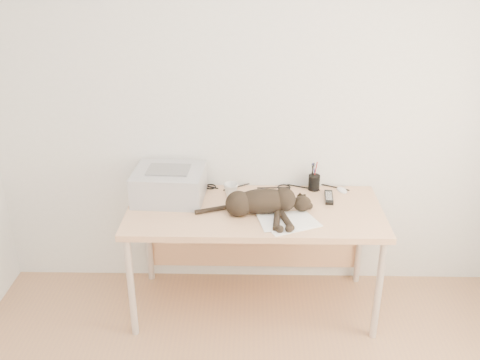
{
  "coord_description": "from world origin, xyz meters",
  "views": [
    {
      "loc": [
        -0.03,
        -1.58,
        2.3
      ],
      "look_at": [
        -0.09,
        1.34,
        0.96
      ],
      "focal_mm": 40.0,
      "sensor_mm": 36.0,
      "label": 1
    }
  ],
  "objects_px": {
    "mug": "(231,190)",
    "cat": "(260,203)",
    "desk": "(254,221)",
    "printer": "(169,184)",
    "pen_cup": "(314,182)",
    "mouse": "(342,189)"
  },
  "relations": [
    {
      "from": "printer",
      "to": "cat",
      "type": "relative_size",
      "value": 0.63
    },
    {
      "from": "cat",
      "to": "pen_cup",
      "type": "bearing_deg",
      "value": 36.49
    },
    {
      "from": "cat",
      "to": "pen_cup",
      "type": "xyz_separation_m",
      "value": [
        0.37,
        0.35,
        -0.02
      ]
    },
    {
      "from": "mug",
      "to": "pen_cup",
      "type": "bearing_deg",
      "value": 11.26
    },
    {
      "from": "mug",
      "to": "cat",
      "type": "bearing_deg",
      "value": -52.11
    },
    {
      "from": "printer",
      "to": "cat",
      "type": "distance_m",
      "value": 0.61
    },
    {
      "from": "cat",
      "to": "desk",
      "type": "bearing_deg",
      "value": 94.64
    },
    {
      "from": "pen_cup",
      "to": "desk",
      "type": "bearing_deg",
      "value": -152.93
    },
    {
      "from": "printer",
      "to": "cat",
      "type": "bearing_deg",
      "value": -18.84
    },
    {
      "from": "mouse",
      "to": "cat",
      "type": "bearing_deg",
      "value": -171.05
    },
    {
      "from": "printer",
      "to": "cat",
      "type": "xyz_separation_m",
      "value": [
        0.58,
        -0.2,
        -0.03
      ]
    },
    {
      "from": "mug",
      "to": "mouse",
      "type": "distance_m",
      "value": 0.75
    },
    {
      "from": "desk",
      "to": "cat",
      "type": "relative_size",
      "value": 2.19
    },
    {
      "from": "desk",
      "to": "cat",
      "type": "bearing_deg",
      "value": -78.68
    },
    {
      "from": "mouse",
      "to": "pen_cup",
      "type": "bearing_deg",
      "value": 153.21
    },
    {
      "from": "desk",
      "to": "printer",
      "type": "distance_m",
      "value": 0.6
    },
    {
      "from": "mug",
      "to": "mouse",
      "type": "xyz_separation_m",
      "value": [
        0.74,
        0.09,
        -0.03
      ]
    },
    {
      "from": "printer",
      "to": "mug",
      "type": "height_order",
      "value": "printer"
    },
    {
      "from": "printer",
      "to": "mouse",
      "type": "bearing_deg",
      "value": 6.63
    },
    {
      "from": "printer",
      "to": "mouse",
      "type": "xyz_separation_m",
      "value": [
        1.14,
        0.13,
        -0.09
      ]
    },
    {
      "from": "printer",
      "to": "pen_cup",
      "type": "xyz_separation_m",
      "value": [
        0.95,
        0.15,
        -0.05
      ]
    },
    {
      "from": "desk",
      "to": "cat",
      "type": "distance_m",
      "value": 0.25
    }
  ]
}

